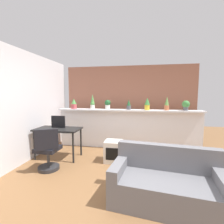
{
  "coord_description": "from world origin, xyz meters",
  "views": [
    {
      "loc": [
        0.4,
        -2.8,
        1.59
      ],
      "look_at": [
        -0.27,
        0.98,
        1.18
      ],
      "focal_mm": 26.48,
      "sensor_mm": 36.0,
      "label": 1
    }
  ],
  "objects": [
    {
      "name": "plant_shelf",
      "position": [
        0.0,
        1.96,
        1.13
      ],
      "size": [
        4.13,
        0.38,
        0.04
      ],
      "primitive_type": "cube",
      "color": "silver",
      "rests_on": "divider_wall"
    },
    {
      "name": "potted_plant_3",
      "position": [
        0.04,
        1.96,
        1.29
      ],
      "size": [
        0.13,
        0.13,
        0.29
      ],
      "color": "#4C4C51",
      "rests_on": "plant_shelf"
    },
    {
      "name": "tv_monitor",
      "position": [
        -1.67,
        1.03,
        0.9
      ],
      "size": [
        0.36,
        0.04,
        0.3
      ],
      "primitive_type": "cube",
      "color": "black",
      "rests_on": "desk"
    },
    {
      "name": "potted_plant_4",
      "position": [
        0.56,
        1.93,
        1.34
      ],
      "size": [
        0.15,
        0.15,
        0.35
      ],
      "color": "gold",
      "rests_on": "plant_shelf"
    },
    {
      "name": "potted_plant_0",
      "position": [
        -1.62,
        1.93,
        1.31
      ],
      "size": [
        0.16,
        0.16,
        0.31
      ],
      "color": "#B7474C",
      "rests_on": "plant_shelf"
    },
    {
      "name": "side_cube_shelf",
      "position": [
        -0.24,
        0.94,
        0.25
      ],
      "size": [
        0.4,
        0.41,
        0.5
      ],
      "color": "silver",
      "rests_on": "ground"
    },
    {
      "name": "potted_plant_1",
      "position": [
        -1.04,
        1.96,
        1.35
      ],
      "size": [
        0.13,
        0.13,
        0.44
      ],
      "color": "silver",
      "rests_on": "plant_shelf"
    },
    {
      "name": "desk",
      "position": [
        -1.64,
        0.95,
        0.67
      ],
      "size": [
        1.1,
        0.6,
        0.75
      ],
      "color": "black",
      "rests_on": "ground"
    },
    {
      "name": "potted_plant_5",
      "position": [
        1.09,
        1.94,
        1.34
      ],
      "size": [
        0.12,
        0.12,
        0.39
      ],
      "color": "#C66B42",
      "rests_on": "plant_shelf"
    },
    {
      "name": "divider_wall",
      "position": [
        0.0,
        2.0,
        0.56
      ],
      "size": [
        4.13,
        0.16,
        1.11
      ],
      "primitive_type": "cube",
      "color": "silver",
      "rests_on": "ground"
    },
    {
      "name": "potted_plant_2",
      "position": [
        -0.59,
        2.0,
        1.3
      ],
      "size": [
        0.18,
        0.18,
        0.28
      ],
      "color": "silver",
      "rests_on": "plant_shelf"
    },
    {
      "name": "office_chair",
      "position": [
        -1.49,
        0.23,
        0.39
      ],
      "size": [
        0.52,
        0.52,
        0.91
      ],
      "color": "#262628",
      "rests_on": "ground"
    },
    {
      "name": "potted_plant_6",
      "position": [
        1.59,
        1.96,
        1.31
      ],
      "size": [
        0.2,
        0.2,
        0.27
      ],
      "color": "#4C4C51",
      "rests_on": "plant_shelf"
    },
    {
      "name": "brick_wall_behind",
      "position": [
        0.0,
        2.6,
        1.25
      ],
      "size": [
        4.13,
        0.1,
        2.5
      ],
      "primitive_type": "cube",
      "color": "#935B47",
      "rests_on": "ground"
    },
    {
      "name": "couch",
      "position": [
        0.78,
        -0.41,
        0.28
      ],
      "size": [
        1.65,
        0.96,
        0.8
      ],
      "color": "slate",
      "rests_on": "ground"
    },
    {
      "name": "side_wall_left",
      "position": [
        -2.31,
        0.4,
        1.3
      ],
      "size": [
        0.12,
        4.4,
        2.6
      ],
      "primitive_type": "cube",
      "color": "silver",
      "rests_on": "ground"
    },
    {
      "name": "ground_plane",
      "position": [
        0.0,
        0.0,
        0.0
      ],
      "size": [
        12.0,
        12.0,
        0.0
      ],
      "primitive_type": "plane",
      "color": "brown"
    }
  ]
}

